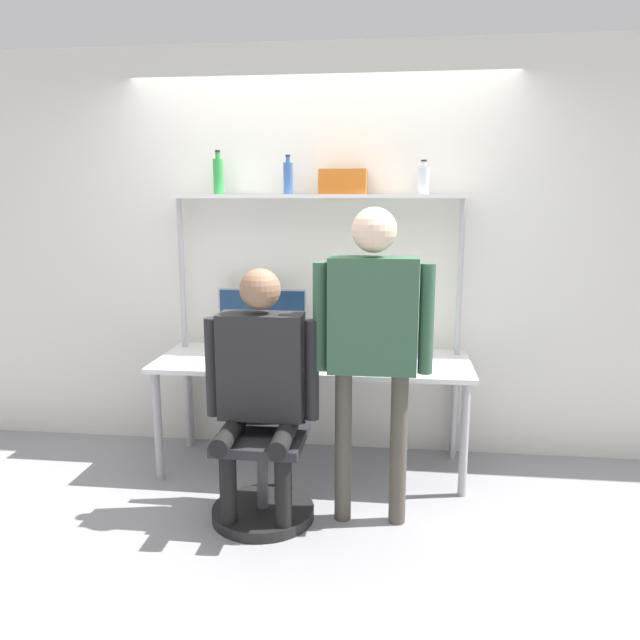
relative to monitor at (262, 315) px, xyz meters
The scene contains 14 objects.
ground_plane 1.20m from the monitor, 58.97° to the right, with size 12.00×12.00×0.00m, color gray.
wall_back 0.56m from the monitor, 21.74° to the left, with size 8.00×0.06×2.70m.
desk 0.53m from the monitor, 32.83° to the right, with size 1.97×0.72×0.72m.
shelf_unit 0.65m from the monitor, ahead, with size 1.87×0.24×1.75m.
monitor is the anchor object (origin of this frame).
laptop 0.44m from the monitor, 57.72° to the right, with size 0.35×0.26×0.26m.
cell_phone 0.70m from the monitor, 42.63° to the right, with size 0.07×0.15×0.01m.
office_chair 1.13m from the monitor, 78.20° to the right, with size 0.56×0.56×0.93m.
person_seated 0.97m from the monitor, 78.80° to the right, with size 0.61×0.47×1.37m.
person_standing 1.18m from the monitor, 49.31° to the right, with size 0.62×0.23×1.68m.
bottle_blue 0.92m from the monitor, ahead, with size 0.06×0.06×0.25m.
bottle_clear 1.36m from the monitor, ahead, with size 0.07×0.07×0.21m.
bottle_green 0.95m from the monitor, behind, with size 0.07×0.07×0.28m.
storage_box 1.02m from the monitor, ahead, with size 0.30×0.19×0.15m.
Camera 1 is at (0.50, -3.41, 1.72)m, focal length 35.00 mm.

